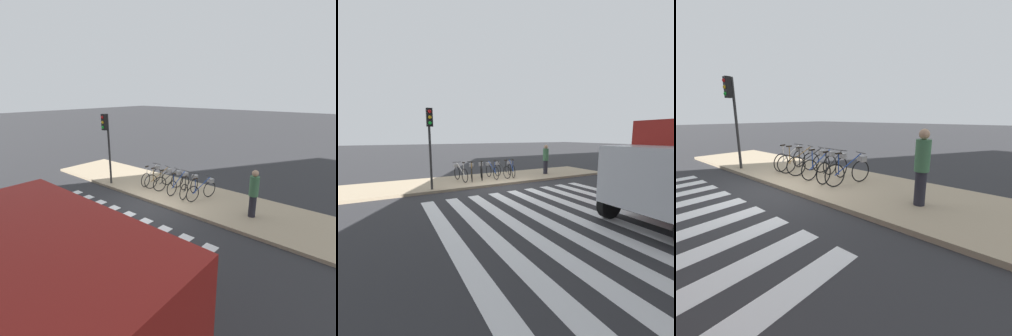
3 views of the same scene
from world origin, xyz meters
TOP-DOWN VIEW (x-y plane):
  - ground_plane at (0.00, 0.00)m, footprint 120.00×120.00m
  - sidewalk at (0.00, 1.60)m, footprint 14.96×3.21m
  - road_crosswalk at (0.00, -5.14)m, footprint 7.65×8.00m
  - parked_bicycle_0 at (-1.48, 1.63)m, footprint 0.46×1.64m
  - parked_bicycle_1 at (-0.87, 1.59)m, footprint 0.64×1.58m
  - parked_bicycle_2 at (-0.31, 1.59)m, footprint 0.67×1.57m
  - parked_bicycle_3 at (0.28, 1.55)m, footprint 0.46×1.65m
  - parked_bicycle_4 at (0.87, 1.53)m, footprint 0.46×1.65m
  - parked_bicycle_5 at (1.52, 1.55)m, footprint 0.60×1.60m
  - pedestrian at (3.82, 1.28)m, footprint 0.34×0.34m
  - traffic_light at (-3.14, 0.24)m, footprint 0.24×0.40m

SIDE VIEW (x-z plane):
  - ground_plane at x=0.00m, z-range 0.00..0.00m
  - road_crosswalk at x=0.00m, z-range 0.00..0.01m
  - sidewalk at x=0.00m, z-range 0.00..0.12m
  - parked_bicycle_0 at x=-1.48m, z-range 0.06..1.07m
  - parked_bicycle_1 at x=-0.87m, z-range 0.06..1.07m
  - parked_bicycle_2 at x=-0.31m, z-range 0.06..1.07m
  - parked_bicycle_3 at x=0.28m, z-range 0.06..1.07m
  - parked_bicycle_4 at x=0.87m, z-range 0.06..1.07m
  - parked_bicycle_5 at x=1.52m, z-range 0.06..1.07m
  - pedestrian at x=3.82m, z-range 0.17..1.96m
  - traffic_light at x=-3.14m, z-range 0.88..4.33m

